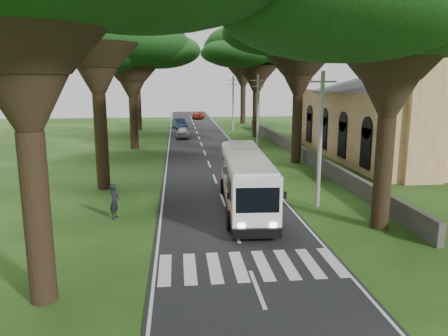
{
  "coord_description": "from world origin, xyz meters",
  "views": [
    {
      "loc": [
        -2.79,
        -18.52,
        7.55
      ],
      "look_at": [
        0.01,
        7.49,
        2.2
      ],
      "focal_mm": 35.0,
      "sensor_mm": 36.0,
      "label": 1
    }
  ],
  "objects_px": {
    "pole_mid": "(258,112)",
    "pedestrian": "(114,201)",
    "distant_car_c": "(199,115)",
    "distant_car_a": "(183,132)",
    "pole_far": "(233,102)",
    "coach_bus": "(246,180)",
    "distant_car_b": "(179,123)",
    "church": "(394,107)",
    "pole_near": "(320,138)"
  },
  "relations": [
    {
      "from": "distant_car_b",
      "to": "pole_mid",
      "type": "bearing_deg",
      "value": -83.69
    },
    {
      "from": "distant_car_b",
      "to": "coach_bus",
      "type": "bearing_deg",
      "value": -97.34
    },
    {
      "from": "church",
      "to": "distant_car_b",
      "type": "relative_size",
      "value": 5.23
    },
    {
      "from": "pole_mid",
      "to": "distant_car_c",
      "type": "relative_size",
      "value": 1.69
    },
    {
      "from": "pole_mid",
      "to": "pole_far",
      "type": "relative_size",
      "value": 1.0
    },
    {
      "from": "pole_mid",
      "to": "pedestrian",
      "type": "xyz_separation_m",
      "value": [
        -11.81,
        -20.93,
        -3.21
      ]
    },
    {
      "from": "church",
      "to": "distant_car_a",
      "type": "bearing_deg",
      "value": 140.02
    },
    {
      "from": "pole_mid",
      "to": "distant_car_c",
      "type": "xyz_separation_m",
      "value": [
        -4.14,
        39.94,
        -3.46
      ]
    },
    {
      "from": "church",
      "to": "coach_bus",
      "type": "xyz_separation_m",
      "value": [
        -16.72,
        -15.43,
        -3.14
      ]
    },
    {
      "from": "pole_near",
      "to": "distant_car_c",
      "type": "bearing_deg",
      "value": 93.96
    },
    {
      "from": "church",
      "to": "distant_car_c",
      "type": "relative_size",
      "value": 5.06
    },
    {
      "from": "pole_far",
      "to": "coach_bus",
      "type": "bearing_deg",
      "value": -96.24
    },
    {
      "from": "church",
      "to": "coach_bus",
      "type": "bearing_deg",
      "value": -137.31
    },
    {
      "from": "distant_car_b",
      "to": "church",
      "type": "bearing_deg",
      "value": -66.49
    },
    {
      "from": "distant_car_a",
      "to": "distant_car_b",
      "type": "bearing_deg",
      "value": -84.52
    },
    {
      "from": "distant_car_c",
      "to": "pedestrian",
      "type": "relative_size",
      "value": 2.44
    },
    {
      "from": "pole_near",
      "to": "pole_far",
      "type": "xyz_separation_m",
      "value": [
        0.0,
        40.0,
        0.0
      ]
    },
    {
      "from": "distant_car_a",
      "to": "distant_car_c",
      "type": "relative_size",
      "value": 0.89
    },
    {
      "from": "distant_car_c",
      "to": "pedestrian",
      "type": "distance_m",
      "value": 61.35
    },
    {
      "from": "church",
      "to": "distant_car_a",
      "type": "height_order",
      "value": "church"
    },
    {
      "from": "pole_near",
      "to": "distant_car_a",
      "type": "xyz_separation_m",
      "value": [
        -7.53,
        32.23,
        -3.43
      ]
    },
    {
      "from": "coach_bus",
      "to": "pole_mid",
      "type": "bearing_deg",
      "value": 80.85
    },
    {
      "from": "pole_near",
      "to": "pole_far",
      "type": "bearing_deg",
      "value": 90.0
    },
    {
      "from": "pole_far",
      "to": "distant_car_c",
      "type": "xyz_separation_m",
      "value": [
        -4.14,
        19.94,
        -3.46
      ]
    },
    {
      "from": "pole_near",
      "to": "distant_car_c",
      "type": "xyz_separation_m",
      "value": [
        -4.14,
        59.94,
        -3.46
      ]
    },
    {
      "from": "pole_mid",
      "to": "pedestrian",
      "type": "height_order",
      "value": "pole_mid"
    },
    {
      "from": "distant_car_b",
      "to": "pedestrian",
      "type": "distance_m",
      "value": 45.1
    },
    {
      "from": "pole_mid",
      "to": "distant_car_b",
      "type": "xyz_separation_m",
      "value": [
        -7.95,
        24.0,
        -3.39
      ]
    },
    {
      "from": "distant_car_a",
      "to": "distant_car_b",
      "type": "height_order",
      "value": "distant_car_b"
    },
    {
      "from": "coach_bus",
      "to": "distant_car_c",
      "type": "height_order",
      "value": "coach_bus"
    },
    {
      "from": "distant_car_a",
      "to": "distant_car_c",
      "type": "height_order",
      "value": "distant_car_a"
    },
    {
      "from": "pole_mid",
      "to": "pole_far",
      "type": "distance_m",
      "value": 20.0
    },
    {
      "from": "coach_bus",
      "to": "distant_car_a",
      "type": "distance_m",
      "value": 32.29
    },
    {
      "from": "distant_car_a",
      "to": "pedestrian",
      "type": "xyz_separation_m",
      "value": [
        -4.27,
        -33.16,
        0.22
      ]
    },
    {
      "from": "distant_car_a",
      "to": "distant_car_c",
      "type": "xyz_separation_m",
      "value": [
        3.39,
        27.7,
        -0.03
      ]
    },
    {
      "from": "pole_near",
      "to": "coach_bus",
      "type": "bearing_deg",
      "value": 178.48
    },
    {
      "from": "pole_far",
      "to": "coach_bus",
      "type": "relative_size",
      "value": 0.71
    },
    {
      "from": "distant_car_a",
      "to": "coach_bus",
      "type": "bearing_deg",
      "value": 99.11
    },
    {
      "from": "distant_car_c",
      "to": "distant_car_b",
      "type": "bearing_deg",
      "value": 88.55
    },
    {
      "from": "pedestrian",
      "to": "distant_car_b",
      "type": "bearing_deg",
      "value": 6.1
    },
    {
      "from": "coach_bus",
      "to": "distant_car_c",
      "type": "bearing_deg",
      "value": 93.02
    },
    {
      "from": "pole_near",
      "to": "pedestrian",
      "type": "height_order",
      "value": "pole_near"
    },
    {
      "from": "church",
      "to": "pole_mid",
      "type": "xyz_separation_m",
      "value": [
        -12.36,
        4.45,
        -0.73
      ]
    },
    {
      "from": "church",
      "to": "coach_bus",
      "type": "distance_m",
      "value": 22.97
    },
    {
      "from": "pedestrian",
      "to": "pole_near",
      "type": "bearing_deg",
      "value": -74.48
    },
    {
      "from": "church",
      "to": "pole_far",
      "type": "distance_m",
      "value": 27.41
    },
    {
      "from": "church",
      "to": "pole_near",
      "type": "height_order",
      "value": "church"
    },
    {
      "from": "distant_car_c",
      "to": "pole_near",
      "type": "bearing_deg",
      "value": 105.93
    },
    {
      "from": "distant_car_a",
      "to": "pedestrian",
      "type": "distance_m",
      "value": 33.44
    },
    {
      "from": "pole_near",
      "to": "distant_car_a",
      "type": "height_order",
      "value": "pole_near"
    }
  ]
}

